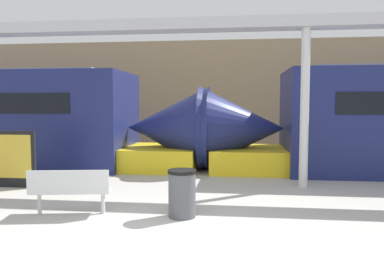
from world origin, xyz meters
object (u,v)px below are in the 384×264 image
(trash_bin, at_px, (182,193))
(support_column_near, at_px, (305,109))
(bench_near, at_px, (70,188))
(poster_board, at_px, (12,159))

(trash_bin, distance_m, support_column_near, 4.20)
(bench_near, distance_m, support_column_near, 5.80)
(poster_board, bearing_deg, bench_near, -40.14)
(poster_board, bearing_deg, support_column_near, 7.36)
(support_column_near, bearing_deg, poster_board, -172.64)
(bench_near, relative_size, support_column_near, 0.39)
(bench_near, height_order, support_column_near, support_column_near)
(bench_near, relative_size, poster_board, 1.08)
(trash_bin, height_order, poster_board, poster_board)
(poster_board, height_order, support_column_near, support_column_near)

